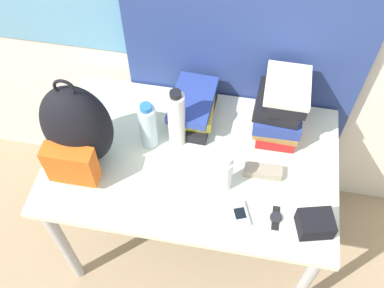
# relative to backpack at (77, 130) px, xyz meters

# --- Properties ---
(curtain_blue) EXTENTS (1.01, 0.04, 2.50)m
(curtain_blue) POSITION_rel_backpack_xyz_m (0.58, 0.47, 0.29)
(curtain_blue) COLOR navy
(curtain_blue) RESTS_ON ground_plane
(desk) EXTENTS (1.19, 0.73, 0.77)m
(desk) POSITION_rel_backpack_xyz_m (0.43, 0.08, -0.29)
(desk) COLOR silver
(desk) RESTS_ON ground_plane
(backpack) EXTENTS (0.27, 0.26, 0.45)m
(backpack) POSITION_rel_backpack_xyz_m (0.00, 0.00, 0.00)
(backpack) COLOR black
(backpack) RESTS_ON desk
(book_stack_left) EXTENTS (0.19, 0.28, 0.14)m
(book_stack_left) POSITION_rel_backpack_xyz_m (0.40, 0.28, -0.12)
(book_stack_left) COLOR black
(book_stack_left) RESTS_ON desk
(book_stack_center) EXTENTS (0.20, 0.25, 0.28)m
(book_stack_center) POSITION_rel_backpack_xyz_m (0.75, 0.29, -0.05)
(book_stack_center) COLOR red
(book_stack_center) RESTS_ON desk
(water_bottle) EXTENTS (0.07, 0.07, 0.24)m
(water_bottle) POSITION_rel_backpack_xyz_m (0.24, 0.12, -0.08)
(water_bottle) COLOR silver
(water_bottle) RESTS_ON desk
(sports_bottle) EXTENTS (0.07, 0.07, 0.30)m
(sports_bottle) POSITION_rel_backpack_xyz_m (0.35, 0.15, -0.05)
(sports_bottle) COLOR white
(sports_bottle) RESTS_ON desk
(sunscreen_bottle) EXTENTS (0.06, 0.06, 0.19)m
(sunscreen_bottle) POSITION_rel_backpack_xyz_m (0.58, -0.03, -0.10)
(sunscreen_bottle) COLOR white
(sunscreen_bottle) RESTS_ON desk
(cell_phone) EXTENTS (0.09, 0.11, 0.02)m
(cell_phone) POSITION_rel_backpack_xyz_m (0.65, -0.15, -0.18)
(cell_phone) COLOR #B7BCC6
(cell_phone) RESTS_ON desk
(sunglasses_case) EXTENTS (0.15, 0.06, 0.04)m
(sunglasses_case) POSITION_rel_backpack_xyz_m (0.72, 0.05, -0.17)
(sunglasses_case) COLOR gray
(sunglasses_case) RESTS_ON desk
(camera_pouch) EXTENTS (0.15, 0.13, 0.08)m
(camera_pouch) POSITION_rel_backpack_xyz_m (0.93, -0.15, -0.15)
(camera_pouch) COLOR black
(camera_pouch) RESTS_ON desk
(wristwatch) EXTENTS (0.05, 0.10, 0.01)m
(wristwatch) POSITION_rel_backpack_xyz_m (0.79, -0.14, -0.19)
(wristwatch) COLOR black
(wristwatch) RESTS_ON desk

